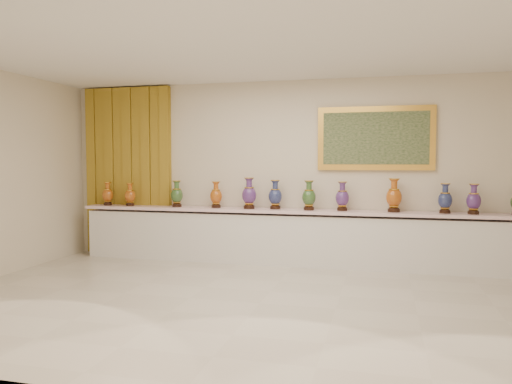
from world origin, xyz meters
TOP-DOWN VIEW (x-y plane):
  - ground at (0.00, 0.00)m, footprint 8.00×8.00m
  - room at (-2.34, 2.44)m, footprint 8.00×8.00m
  - counter at (0.00, 2.27)m, footprint 7.28×0.48m
  - vase_0 at (-3.33, 2.23)m, footprint 0.22×0.22m
  - vase_1 at (-2.88, 2.21)m, footprint 0.23×0.23m
  - vase_2 at (-2.02, 2.25)m, footprint 0.25×0.25m
  - vase_3 at (-1.32, 2.27)m, footprint 0.27×0.27m
  - vase_4 at (-0.73, 2.22)m, footprint 0.28×0.28m
  - vase_5 at (-0.31, 2.28)m, footprint 0.28×0.28m
  - vase_6 at (0.25, 2.23)m, footprint 0.28×0.28m
  - vase_7 at (0.77, 2.28)m, footprint 0.22×0.22m
  - vase_8 at (1.55, 2.27)m, footprint 0.27×0.27m
  - vase_9 at (2.29, 2.28)m, footprint 0.24×0.24m
  - vase_10 at (2.68, 2.23)m, footprint 0.26×0.26m

SIDE VIEW (x-z plane):
  - ground at x=0.00m, z-range 0.00..0.00m
  - counter at x=0.00m, z-range -0.01..0.89m
  - vase_1 at x=-2.88m, z-range 0.88..1.28m
  - vase_0 at x=-3.33m, z-range 0.88..1.29m
  - vase_3 at x=-1.32m, z-range 0.88..1.32m
  - vase_10 at x=2.68m, z-range 0.88..1.33m
  - vase_9 at x=2.29m, z-range 0.88..1.33m
  - vase_2 at x=-2.02m, z-range 0.88..1.33m
  - vase_7 at x=0.77m, z-range 0.88..1.33m
  - vase_6 at x=0.25m, z-range 0.88..1.35m
  - vase_5 at x=-0.31m, z-range 0.88..1.35m
  - vase_4 at x=-0.73m, z-range 0.87..1.38m
  - vase_8 at x=1.55m, z-range 0.87..1.39m
  - room at x=-2.34m, z-range -2.41..5.59m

